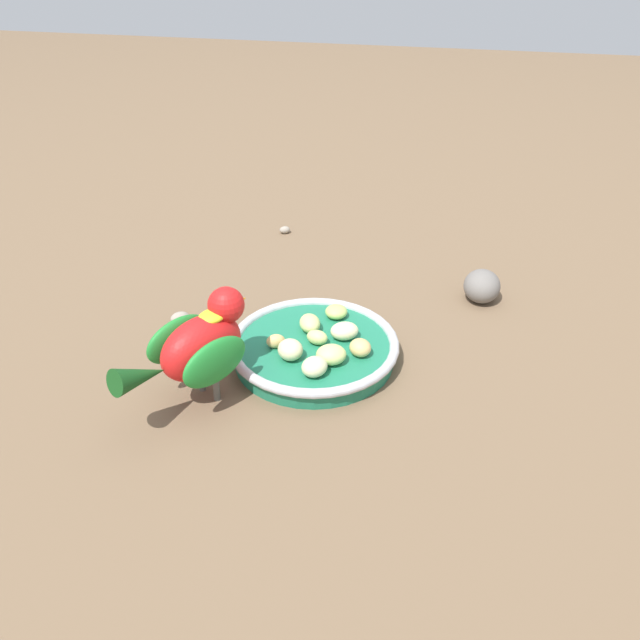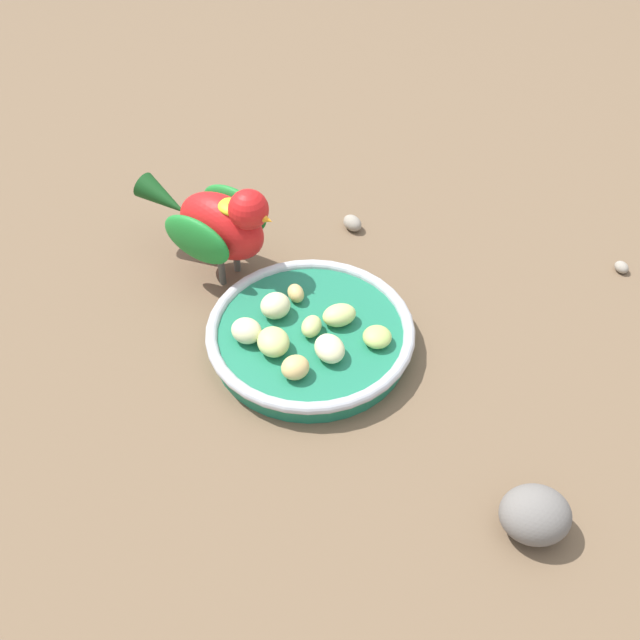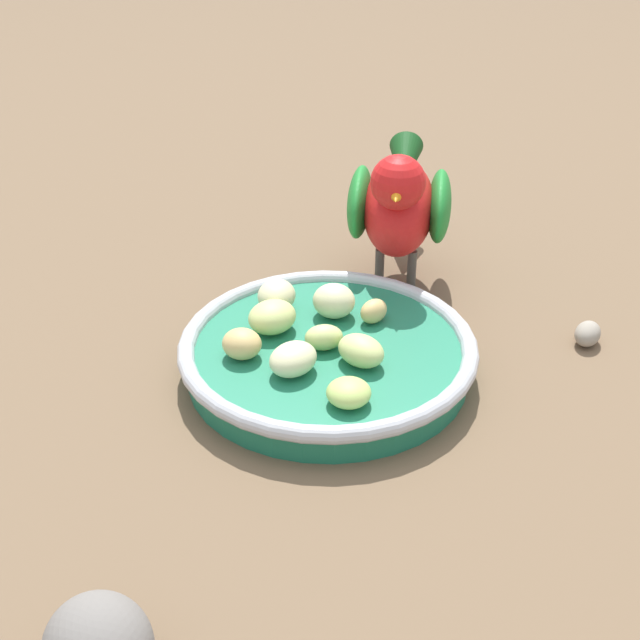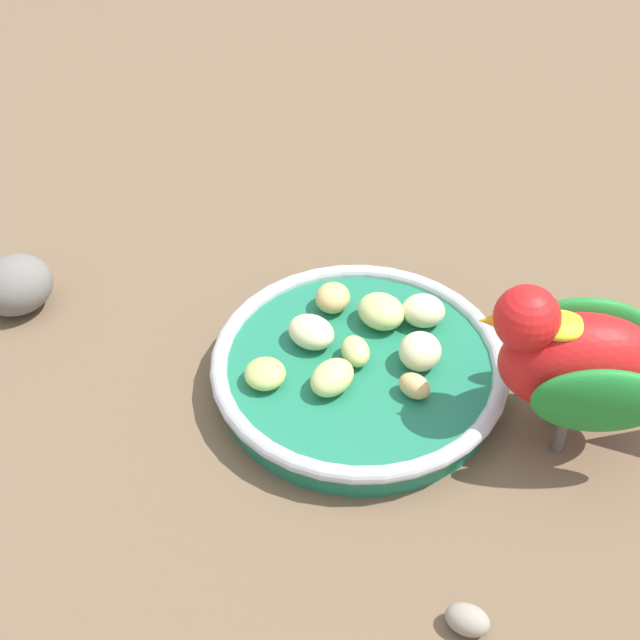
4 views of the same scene
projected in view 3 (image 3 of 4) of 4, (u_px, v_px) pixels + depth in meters
The scene contains 13 objects.
ground_plane at pixel (354, 384), 0.66m from camera, with size 4.00×4.00×0.00m, color brown.
feeding_bowl at pixel (328, 355), 0.67m from camera, with size 0.22×0.22×0.03m.
apple_piece_0 at pixel (334, 301), 0.69m from camera, with size 0.03×0.03×0.03m, color beige.
apple_piece_1 at pixel (277, 296), 0.70m from camera, with size 0.03×0.03×0.02m, color beige.
apple_piece_2 at pixel (374, 311), 0.69m from camera, with size 0.02×0.02×0.02m, color tan.
apple_piece_3 at pixel (272, 317), 0.68m from camera, with size 0.04×0.03×0.02m, color #C6D17A.
apple_piece_4 at pixel (324, 337), 0.66m from camera, with size 0.03×0.02×0.02m, color #C6D17A.
apple_piece_5 at pixel (242, 344), 0.65m from camera, with size 0.03×0.03×0.02m, color tan.
apple_piece_6 at pixel (349, 393), 0.60m from camera, with size 0.03×0.03×0.02m, color #B2CC66.
apple_piece_7 at pixel (363, 350), 0.64m from camera, with size 0.04×0.03×0.02m, color #C6D17A.
apple_piece_8 at pixel (292, 357), 0.63m from camera, with size 0.04×0.03×0.02m, color beige.
parrot at pixel (399, 201), 0.76m from camera, with size 0.17×0.13×0.13m.
pebble_0 at pixel (588, 334), 0.71m from camera, with size 0.03×0.02×0.02m, color gray.
Camera 3 is at (-0.48, 0.25, 0.39)m, focal length 50.60 mm.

